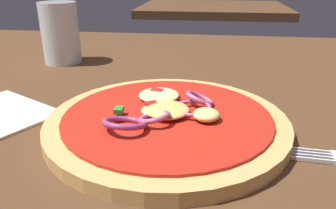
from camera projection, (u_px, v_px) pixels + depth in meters
dining_table at (203, 145)px, 0.36m from camera, size 1.40×1.09×0.03m
pizza at (166, 120)px, 0.36m from camera, size 0.26×0.26×0.03m
beer_glass at (60, 36)px, 0.59m from camera, size 0.07×0.07×0.11m
background_table at (213, 9)px, 1.52m from camera, size 0.66×0.50×0.03m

